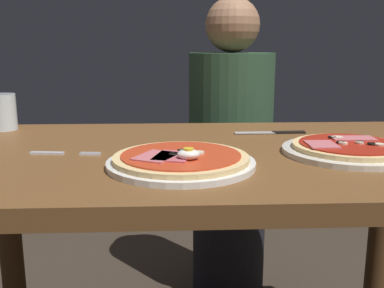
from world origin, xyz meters
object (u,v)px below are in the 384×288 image
Objects in this scene: water_glass_near at (3,114)px; knife at (275,132)px; pizza_foreground at (181,160)px; fork at (60,153)px; diner_person at (230,162)px; dining_table at (207,202)px; pizza_across_left at (349,149)px.

knife is at bearing -6.84° from water_glass_near.
pizza_foreground is 0.29m from fork.
water_glass_near is 0.09× the size of diner_person.
pizza_across_left is (0.31, -0.05, 0.14)m from dining_table.
water_glass_near is 0.53× the size of knife.
pizza_across_left is (0.38, 0.09, -0.00)m from pizza_foreground.
pizza_across_left is at bearing 103.15° from diner_person.
dining_table is 0.69m from diner_person.
knife is 0.53m from diner_person.
pizza_across_left is 0.77m from diner_person.
knife is at bearing 51.04° from pizza_foreground.
water_glass_near is at bearing 153.60° from dining_table.
fork is (-0.64, 0.03, -0.01)m from pizza_across_left.
pizza_foreground is at bearing 75.61° from diner_person.
water_glass_near is at bearing 173.16° from knife.
knife is at bearing 96.81° from diner_person.
pizza_across_left is 1.51× the size of knife.
pizza_across_left reaches higher than dining_table.
diner_person is (-0.06, 0.48, -0.21)m from knife.
diner_person is at bearing 75.61° from pizza_foreground.
water_glass_near is at bearing 28.94° from diner_person.
dining_table is 6.60× the size of knife.
fork is at bearing -52.93° from water_glass_near.
diner_person is (0.21, 0.81, -0.22)m from pizza_foreground.
diner_person is (-0.17, 0.72, -0.22)m from pizza_across_left.
diner_person is at bearing 103.15° from pizza_across_left.
diner_person reaches higher than knife.
knife is (0.76, -0.09, -0.04)m from water_glass_near.
knife is at bearing 114.84° from pizza_across_left.
pizza_across_left is 1.87× the size of fork.
dining_table is at bearing 65.85° from pizza_foreground.
water_glass_near reaches higher than pizza_across_left.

